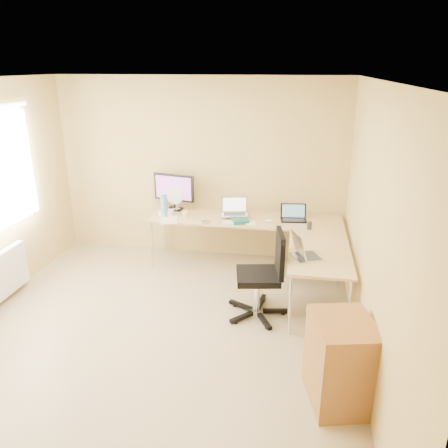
% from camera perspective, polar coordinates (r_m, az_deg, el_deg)
% --- Properties ---
extents(floor, '(4.50, 4.50, 0.00)m').
position_cam_1_polar(floor, '(4.91, -8.82, -13.98)').
color(floor, tan).
rests_on(floor, ground).
extents(ceiling, '(4.50, 4.50, 0.00)m').
position_cam_1_polar(ceiling, '(4.08, -10.84, 17.94)').
color(ceiling, white).
rests_on(ceiling, ground).
extents(wall_back, '(4.50, 0.00, 4.50)m').
position_cam_1_polar(wall_back, '(6.40, -3.12, 7.16)').
color(wall_back, tan).
rests_on(wall_back, ground).
extents(wall_front, '(4.50, 0.00, 4.50)m').
position_cam_1_polar(wall_front, '(2.55, -27.12, -16.55)').
color(wall_front, tan).
rests_on(wall_front, ground).
extents(wall_right, '(0.00, 4.50, 4.50)m').
position_cam_1_polar(wall_right, '(4.14, 18.86, -1.21)').
color(wall_right, tan).
rests_on(wall_right, ground).
extents(desk_main, '(2.65, 0.70, 0.73)m').
position_cam_1_polar(desk_main, '(6.19, 2.79, -2.40)').
color(desk_main, tan).
rests_on(desk_main, ground).
extents(desk_return, '(0.70, 1.30, 0.73)m').
position_cam_1_polar(desk_return, '(5.25, 12.09, -7.16)').
color(desk_return, tan).
rests_on(desk_return, ground).
extents(monitor, '(0.65, 0.32, 0.53)m').
position_cam_1_polar(monitor, '(6.37, -6.52, 4.18)').
color(monitor, black).
rests_on(monitor, desk_main).
extents(book_stack, '(0.29, 0.34, 0.05)m').
position_cam_1_polar(book_stack, '(5.91, 2.08, 0.56)').
color(book_stack, '#15574A').
rests_on(book_stack, desk_main).
extents(laptop_center, '(0.41, 0.34, 0.23)m').
position_cam_1_polar(laptop_center, '(5.99, 1.41, 2.26)').
color(laptop_center, '#B3B3C2').
rests_on(laptop_center, desk_main).
extents(laptop_black, '(0.37, 0.29, 0.22)m').
position_cam_1_polar(laptop_black, '(5.99, 9.10, 1.43)').
color(laptop_black, black).
rests_on(laptop_black, desk_main).
extents(keyboard, '(0.45, 0.18, 0.02)m').
position_cam_1_polar(keyboard, '(5.85, 1.97, 0.20)').
color(keyboard, white).
rests_on(keyboard, desk_main).
extents(mouse, '(0.12, 0.08, 0.04)m').
position_cam_1_polar(mouse, '(5.91, 5.88, 0.41)').
color(mouse, white).
rests_on(mouse, desk_main).
extents(mug, '(0.11, 0.11, 0.08)m').
position_cam_1_polar(mug, '(6.11, -5.12, 1.31)').
color(mug, silver).
rests_on(mug, desk_main).
extents(cd_stack, '(0.14, 0.14, 0.03)m').
position_cam_1_polar(cd_stack, '(5.85, -2.42, 0.26)').
color(cd_stack, '#B7B6C9').
rests_on(cd_stack, desk_main).
extents(water_bottle, '(0.12, 0.12, 0.32)m').
position_cam_1_polar(water_bottle, '(6.12, -7.82, 2.40)').
color(water_bottle, '#5197CB').
rests_on(water_bottle, desk_main).
extents(papers, '(0.30, 0.37, 0.01)m').
position_cam_1_polar(papers, '(6.01, -7.22, 0.54)').
color(papers, silver).
rests_on(papers, desk_main).
extents(white_box, '(0.19, 0.14, 0.07)m').
position_cam_1_polar(white_box, '(6.22, -7.57, 1.51)').
color(white_box, silver).
rests_on(white_box, desk_main).
extents(desk_fan, '(0.25, 0.25, 0.31)m').
position_cam_1_polar(desk_fan, '(6.40, -6.28, 3.23)').
color(desk_fan, white).
rests_on(desk_fan, desk_main).
extents(black_cup, '(0.06, 0.06, 0.10)m').
position_cam_1_polar(black_cup, '(5.72, 11.08, -0.19)').
color(black_cup, '#262626').
rests_on(black_cup, desk_main).
extents(laptop_return, '(0.45, 0.41, 0.25)m').
position_cam_1_polar(laptop_return, '(4.86, 10.98, -2.99)').
color(laptop_return, silver).
rests_on(laptop_return, desk_return).
extents(office_chair, '(0.72, 0.72, 1.03)m').
position_cam_1_polar(office_chair, '(4.95, 4.44, -6.73)').
color(office_chair, black).
rests_on(office_chair, ground).
extents(cabinet, '(0.61, 0.69, 0.83)m').
position_cam_1_polar(cabinet, '(3.98, 14.95, -17.26)').
color(cabinet, brown).
rests_on(cabinet, ground).
extents(radiator, '(0.09, 0.80, 0.55)m').
position_cam_1_polar(radiator, '(5.94, -26.76, -5.81)').
color(radiator, white).
rests_on(radiator, ground).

